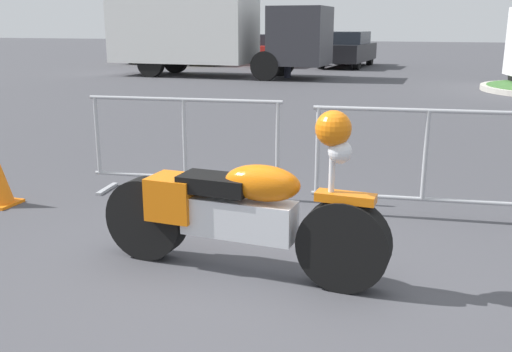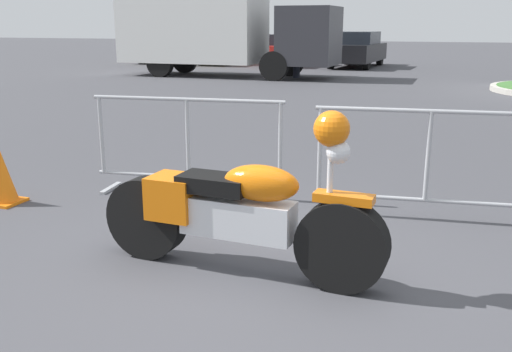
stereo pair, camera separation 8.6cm
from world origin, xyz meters
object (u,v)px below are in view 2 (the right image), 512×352
(box_truck, at_px, (216,29))
(parked_car_red, at_px, (289,50))
(parked_car_yellow, at_px, (226,49))
(crowd_barrier_near, at_px, (188,146))
(crowd_barrier_far, at_px, (427,164))
(motorcycle, at_px, (238,211))
(parked_car_tan, at_px, (169,47))
(pedestrian, at_px, (297,51))
(traffic_cone, at_px, (2,177))
(parked_car_black, at_px, (357,49))

(box_truck, xyz_separation_m, parked_car_red, (0.85, 6.18, -0.94))
(parked_car_yellow, distance_m, parked_car_red, 3.07)
(crowd_barrier_near, distance_m, crowd_barrier_far, 2.49)
(motorcycle, height_order, parked_car_tan, parked_car_tan)
(pedestrian, bearing_deg, parked_car_tan, -92.29)
(pedestrian, bearing_deg, traffic_cone, 37.95)
(parked_car_tan, distance_m, parked_car_yellow, 3.07)
(box_truck, relative_size, traffic_cone, 13.06)
(box_truck, bearing_deg, crowd_barrier_far, -59.39)
(parked_car_red, distance_m, pedestrian, 6.21)
(parked_car_yellow, height_order, traffic_cone, parked_car_yellow)
(parked_car_tan, bearing_deg, crowd_barrier_far, -143.26)
(crowd_barrier_far, relative_size, box_truck, 0.27)
(crowd_barrier_near, xyz_separation_m, traffic_cone, (-1.69, -0.93, -0.26))
(pedestrian, bearing_deg, motorcycle, 48.20)
(crowd_barrier_near, height_order, pedestrian, pedestrian)
(crowd_barrier_near, distance_m, parked_car_tan, 22.72)
(crowd_barrier_far, distance_m, parked_car_tan, 24.01)
(crowd_barrier_near, height_order, parked_car_tan, parked_car_tan)
(parked_car_yellow, bearing_deg, parked_car_tan, 90.19)
(box_truck, bearing_deg, traffic_cone, -75.03)
(parked_car_tan, bearing_deg, parked_car_yellow, -89.81)
(crowd_barrier_near, relative_size, parked_car_yellow, 0.51)
(box_truck, height_order, parked_car_tan, box_truck)
(parked_car_tan, distance_m, parked_car_black, 9.20)
(motorcycle, xyz_separation_m, parked_car_black, (-2.94, 21.47, 0.28))
(crowd_barrier_far, height_order, parked_car_black, parked_car_black)
(box_truck, height_order, parked_car_yellow, box_truck)
(pedestrian, relative_size, traffic_cone, 2.86)
(traffic_cone, bearing_deg, parked_car_yellow, 106.49)
(motorcycle, relative_size, box_truck, 0.29)
(crowd_barrier_near, bearing_deg, parked_car_tan, 118.64)
(parked_car_red, bearing_deg, traffic_cone, -168.70)
(motorcycle, bearing_deg, crowd_barrier_near, 128.86)
(parked_car_yellow, xyz_separation_m, traffic_cone, (6.14, -20.72, -0.41))
(crowd_barrier_far, distance_m, box_truck, 15.90)
(crowd_barrier_far, height_order, parked_car_yellow, parked_car_yellow)
(crowd_barrier_far, bearing_deg, crowd_barrier_near, 180.00)
(motorcycle, relative_size, parked_car_yellow, 0.54)
(motorcycle, height_order, crowd_barrier_near, motorcycle)
(crowd_barrier_near, xyz_separation_m, pedestrian, (-2.73, 13.95, 0.37))
(crowd_barrier_near, distance_m, box_truck, 14.78)
(crowd_barrier_far, relative_size, traffic_cone, 3.58)
(parked_car_black, distance_m, pedestrian, 5.92)
(motorcycle, bearing_deg, box_truck, 116.63)
(crowd_barrier_far, relative_size, parked_car_red, 0.51)
(motorcycle, distance_m, parked_car_tan, 24.80)
(motorcycle, xyz_separation_m, crowd_barrier_far, (1.24, 1.69, 0.07))
(motorcycle, distance_m, parked_car_black, 21.67)
(crowd_barrier_near, bearing_deg, crowd_barrier_far, 0.00)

